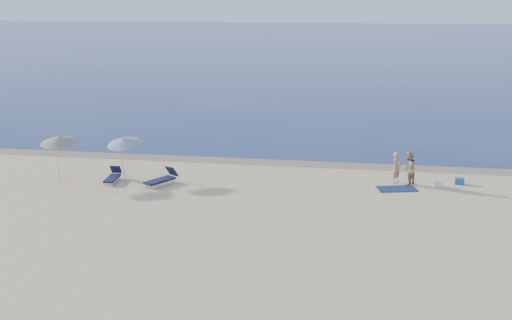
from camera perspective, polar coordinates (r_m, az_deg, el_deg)
The scene contains 11 objects.
sea at distance 115.26m, azimuth 8.53°, elevation 10.05°, with size 240.00×160.00×0.01m, color #0D1F52.
wet_sand_strip at distance 35.54m, azimuth 6.44°, elevation -0.40°, with size 240.00×1.60×0.00m, color #847254.
person_left at distance 32.52m, azimuth 12.40°, elevation -0.68°, with size 0.57×0.37×1.56m, color tan.
person_right at distance 32.31m, azimuth 13.41°, elevation -0.73°, with size 0.82×0.64×1.68m, color tan.
beach_towel at distance 31.70m, azimuth 12.40°, elevation -2.52°, with size 1.85×1.03×0.03m, color #0F204C.
white_bag at distance 32.55m, azimuth 15.91°, elevation -2.02°, with size 0.38×0.33×0.33m, color silver.
blue_cooler at distance 33.29m, azimuth 17.62°, elevation -1.79°, with size 0.44×0.31×0.31m, color #1F55AD.
umbrella_near at distance 32.89m, azimuth -11.64°, elevation 1.66°, with size 2.13×2.15×2.33m.
umbrella_far at distance 33.22m, azimuth -17.12°, elevation 1.75°, with size 1.97×2.00×2.49m.
lounger_left at distance 32.92m, azimuth -12.61°, elevation -1.46°, with size 0.64×1.61×0.69m.
lounger_right at distance 31.97m, azimuth -8.37°, elevation -1.66°, with size 1.43×1.87×0.80m.
Camera 1 is at (1.49, -14.88, 9.28)m, focal length 45.00 mm.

